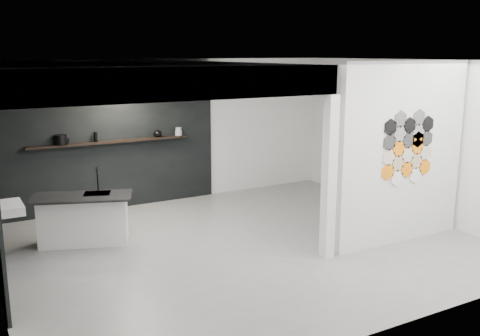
% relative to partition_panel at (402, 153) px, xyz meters
% --- Properties ---
extents(floor, '(7.00, 6.00, 0.01)m').
position_rel_partition_panel_xyz_m(floor, '(-2.23, 1.00, -1.40)').
color(floor, slate).
extents(partition_panel, '(2.45, 0.15, 2.80)m').
position_rel_partition_panel_xyz_m(partition_panel, '(0.00, 0.00, 0.00)').
color(partition_panel, silver).
rests_on(partition_panel, floor).
extents(bay_clad_back, '(4.40, 0.04, 2.35)m').
position_rel_partition_panel_xyz_m(bay_clad_back, '(-3.52, 3.97, -0.22)').
color(bay_clad_back, black).
rests_on(bay_clad_back, floor).
extents(bulkhead, '(4.40, 4.00, 0.40)m').
position_rel_partition_panel_xyz_m(bulkhead, '(-3.52, 2.00, 1.15)').
color(bulkhead, silver).
rests_on(bulkhead, corner_column).
extents(corner_column, '(0.16, 0.16, 2.35)m').
position_rel_partition_panel_xyz_m(corner_column, '(-1.41, 0.00, -0.22)').
color(corner_column, silver).
rests_on(corner_column, floor).
extents(fascia_beam, '(4.40, 0.16, 0.40)m').
position_rel_partition_panel_xyz_m(fascia_beam, '(-3.52, 0.08, 1.15)').
color(fascia_beam, silver).
rests_on(fascia_beam, corner_column).
extents(wall_basin, '(0.40, 0.60, 0.12)m').
position_rel_partition_panel_xyz_m(wall_basin, '(-5.46, 1.80, -0.55)').
color(wall_basin, silver).
rests_on(wall_basin, bay_clad_left).
extents(display_shelf, '(3.00, 0.15, 0.04)m').
position_rel_partition_panel_xyz_m(display_shelf, '(-3.43, 3.87, -0.10)').
color(display_shelf, black).
rests_on(display_shelf, bay_clad_back).
extents(kitchen_island, '(1.62, 1.14, 1.20)m').
position_rel_partition_panel_xyz_m(kitchen_island, '(-4.36, 2.26, -1.00)').
color(kitchen_island, silver).
rests_on(kitchen_island, floor).
extents(stockpot, '(0.26, 0.26, 0.18)m').
position_rel_partition_panel_xyz_m(stockpot, '(-4.32, 3.87, 0.01)').
color(stockpot, black).
rests_on(stockpot, display_shelf).
extents(kettle, '(0.17, 0.17, 0.13)m').
position_rel_partition_panel_xyz_m(kettle, '(-2.51, 3.87, -0.01)').
color(kettle, black).
rests_on(kettle, display_shelf).
extents(glass_bowl, '(0.14, 0.14, 0.10)m').
position_rel_partition_panel_xyz_m(glass_bowl, '(-2.08, 3.87, -0.03)').
color(glass_bowl, gray).
rests_on(glass_bowl, display_shelf).
extents(glass_vase, '(0.12, 0.12, 0.16)m').
position_rel_partition_panel_xyz_m(glass_vase, '(-2.08, 3.87, -0.00)').
color(glass_vase, gray).
rests_on(glass_vase, display_shelf).
extents(bottle_dark, '(0.08, 0.08, 0.18)m').
position_rel_partition_panel_xyz_m(bottle_dark, '(-3.70, 3.87, 0.01)').
color(bottle_dark, black).
rests_on(bottle_dark, display_shelf).
extents(utensil_cup, '(0.10, 0.10, 0.10)m').
position_rel_partition_panel_xyz_m(utensil_cup, '(-4.22, 3.87, -0.03)').
color(utensil_cup, black).
rests_on(utensil_cup, display_shelf).
extents(hex_tile_cluster, '(1.04, 0.02, 1.16)m').
position_rel_partition_panel_xyz_m(hex_tile_cluster, '(0.03, -0.09, 0.10)').
color(hex_tile_cluster, orange).
rests_on(hex_tile_cluster, partition_panel).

